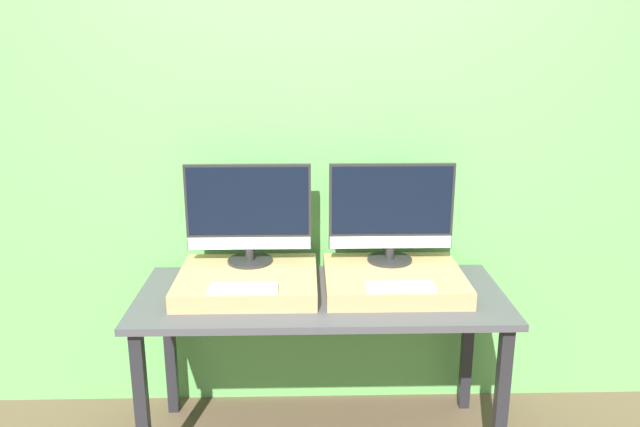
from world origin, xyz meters
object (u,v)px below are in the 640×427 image
object	(u,v)px
keyboard_left	(243,288)
keyboard_right	(400,287)
monitor_left	(248,212)
monitor_right	(391,211)

from	to	relation	value
keyboard_left	keyboard_right	world-z (taller)	same
monitor_left	keyboard_left	world-z (taller)	monitor_left
keyboard_left	monitor_right	bearing A→B (deg)	27.15
keyboard_right	monitor_left	bearing A→B (deg)	152.85
monitor_right	keyboard_left	bearing A→B (deg)	-152.85
monitor_left	monitor_right	world-z (taller)	same
keyboard_right	monitor_right	bearing A→B (deg)	90.00
monitor_right	keyboard_right	size ratio (longest dim) A/B	1.99
monitor_left	keyboard_left	bearing A→B (deg)	-90.00
keyboard_left	keyboard_right	bearing A→B (deg)	0.00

